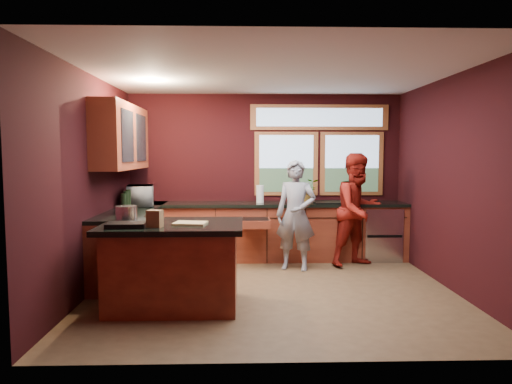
{
  "coord_description": "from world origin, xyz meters",
  "views": [
    {
      "loc": [
        -0.37,
        -5.62,
        1.72
      ],
      "look_at": [
        -0.2,
        0.4,
        1.21
      ],
      "focal_mm": 32.0,
      "sensor_mm": 36.0,
      "label": 1
    }
  ],
  "objects_px": {
    "person_red": "(358,210)",
    "island": "(173,265)",
    "stock_pot": "(126,214)",
    "person_grey": "(296,215)",
    "cutting_board": "(190,223)"
  },
  "relations": [
    {
      "from": "person_grey",
      "to": "person_red",
      "type": "xyz_separation_m",
      "value": [
        0.98,
        0.21,
        0.05
      ]
    },
    {
      "from": "island",
      "to": "stock_pot",
      "type": "relative_size",
      "value": 6.46
    },
    {
      "from": "cutting_board",
      "to": "person_red",
      "type": "bearing_deg",
      "value": 38.69
    },
    {
      "from": "cutting_board",
      "to": "stock_pot",
      "type": "relative_size",
      "value": 1.46
    },
    {
      "from": "person_grey",
      "to": "cutting_board",
      "type": "xyz_separation_m",
      "value": [
        -1.36,
        -1.66,
        0.14
      ]
    },
    {
      "from": "person_grey",
      "to": "person_red",
      "type": "relative_size",
      "value": 0.94
    },
    {
      "from": "island",
      "to": "stock_pot",
      "type": "height_order",
      "value": "stock_pot"
    },
    {
      "from": "person_red",
      "to": "island",
      "type": "bearing_deg",
      "value": -171.74
    },
    {
      "from": "person_grey",
      "to": "stock_pot",
      "type": "height_order",
      "value": "person_grey"
    },
    {
      "from": "person_grey",
      "to": "person_red",
      "type": "bearing_deg",
      "value": 29.36
    },
    {
      "from": "person_grey",
      "to": "person_red",
      "type": "distance_m",
      "value": 1.0
    },
    {
      "from": "cutting_board",
      "to": "person_grey",
      "type": "bearing_deg",
      "value": 50.71
    },
    {
      "from": "cutting_board",
      "to": "island",
      "type": "bearing_deg",
      "value": 165.96
    },
    {
      "from": "person_red",
      "to": "stock_pot",
      "type": "xyz_separation_m",
      "value": [
        -3.09,
        -1.67,
        0.17
      ]
    },
    {
      "from": "island",
      "to": "cutting_board",
      "type": "height_order",
      "value": "cutting_board"
    }
  ]
}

